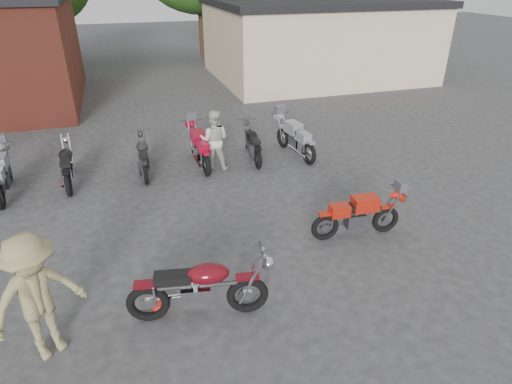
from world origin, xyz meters
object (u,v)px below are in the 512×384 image
object	(u,v)px
row_bike_5	(252,142)
row_bike_3	(143,155)
sportbike	(359,213)
row_bike_1	(1,173)
helmet	(160,307)
vintage_motorcycle	(200,285)
row_bike_6	(295,136)
row_bike_2	(67,163)
person_light	(214,140)
person_tan	(37,298)
row_bike_4	(199,146)

from	to	relation	value
row_bike_5	row_bike_3	bearing A→B (deg)	95.94
sportbike	row_bike_5	bearing A→B (deg)	105.00
row_bike_3	row_bike_1	bearing A→B (deg)	96.05
helmet	row_bike_1	world-z (taller)	row_bike_1
vintage_motorcycle	row_bike_5	size ratio (longest dim) A/B	1.15
sportbike	helmet	bearing A→B (deg)	-161.01
vintage_motorcycle	row_bike_6	distance (m)	7.09
row_bike_2	row_bike_6	distance (m)	6.33
helmet	row_bike_1	distance (m)	6.27
row_bike_1	vintage_motorcycle	bearing A→B (deg)	-149.60
row_bike_3	row_bike_6	distance (m)	4.41
row_bike_1	row_bike_3	bearing A→B (deg)	-89.34
person_light	row_bike_5	size ratio (longest dim) A/B	0.89
sportbike	row_bike_3	world-z (taller)	row_bike_3
person_tan	row_bike_6	size ratio (longest dim) A/B	0.97
person_tan	row_bike_6	world-z (taller)	person_tan
row_bike_4	row_bike_6	world-z (taller)	row_bike_6
person_light	row_bike_5	bearing A→B (deg)	-142.85
row_bike_1	row_bike_4	distance (m)	4.97
vintage_motorcycle	row_bike_3	xyz separation A→B (m)	(-0.41, 5.90, -0.08)
person_light	row_bike_6	bearing A→B (deg)	-152.26
vintage_motorcycle	row_bike_1	size ratio (longest dim) A/B	1.06
row_bike_4	row_bike_3	bearing A→B (deg)	90.92
row_bike_2	row_bike_6	size ratio (longest dim) A/B	0.96
person_tan	row_bike_5	xyz separation A→B (m)	(4.95, 5.99, -0.45)
vintage_motorcycle	helmet	bearing A→B (deg)	168.13
row_bike_1	row_bike_3	xyz separation A→B (m)	(3.40, 0.25, -0.04)
person_tan	person_light	bearing A→B (deg)	25.72
row_bike_1	row_bike_4	bearing A→B (deg)	-89.75
sportbike	row_bike_3	size ratio (longest dim) A/B	1.00
vintage_motorcycle	person_tan	xyz separation A→B (m)	(-2.24, -0.04, 0.37)
vintage_motorcycle	row_bike_1	distance (m)	6.81
row_bike_4	row_bike_5	xyz separation A→B (m)	(1.56, -0.03, -0.05)
row_bike_2	vintage_motorcycle	bearing A→B (deg)	-160.58
person_light	row_bike_3	size ratio (longest dim) A/B	0.89
vintage_motorcycle	row_bike_4	bearing A→B (deg)	89.64
sportbike	row_bike_2	xyz separation A→B (m)	(-5.88, 4.51, 0.03)
person_tan	vintage_motorcycle	bearing A→B (deg)	-29.73
row_bike_6	helmet	bearing A→B (deg)	131.51
person_light	row_bike_1	size ratio (longest dim) A/B	0.82
vintage_motorcycle	sportbike	world-z (taller)	vintage_motorcycle
sportbike	helmet	size ratio (longest dim) A/B	6.76
vintage_motorcycle	person_light	world-z (taller)	person_light
row_bike_5	vintage_motorcycle	bearing A→B (deg)	160.60
row_bike_1	row_bike_6	xyz separation A→B (m)	(7.82, 0.20, 0.01)
row_bike_5	row_bike_6	distance (m)	1.30
row_bike_1	row_bike_3	distance (m)	3.41
row_bike_1	row_bike_2	size ratio (longest dim) A/B	1.03
person_tan	row_bike_4	distance (m)	6.92
row_bike_1	person_light	bearing A→B (deg)	-93.55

